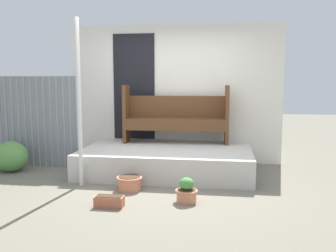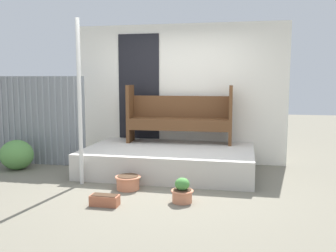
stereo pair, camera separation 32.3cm
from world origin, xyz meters
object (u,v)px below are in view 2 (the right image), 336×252
Objects in this scene: support_post at (80,103)px; bench at (179,115)px; flower_pot_left at (128,182)px; flower_pot_middle at (182,192)px; planter_box_rect at (105,200)px; shrub_by_fence at (17,155)px.

support_post reaches higher than bench.
bench is at bearing 74.53° from flower_pot_left.
support_post reaches higher than flower_pot_left.
planter_box_rect is at bearing -160.73° from flower_pot_middle.
planter_box_rect is at bearing -33.73° from shrub_by_fence.
support_post reaches higher than flower_pot_middle.
support_post is 4.19× the size of shrub_by_fence.
flower_pot_left is 0.64× the size of shrub_by_fence.
support_post is 1.61m from planter_box_rect.
shrub_by_fence is at bearing 146.27° from planter_box_rect.
support_post is 1.37m from flower_pot_left.
planter_box_rect is (-0.07, -0.73, -0.04)m from flower_pot_left.
support_post is 1.98m from bench.
bench is (1.23, 1.53, -0.29)m from support_post.
bench is 5.30× the size of planter_box_rect.
shrub_by_fence reaches higher than flower_pot_left.
flower_pot_middle is at bearing -18.10° from support_post.
bench reaches higher than flower_pot_middle.
bench reaches higher than flower_pot_left.
support_post is 6.83× the size of planter_box_rect.
flower_pot_left is 1.03× the size of planter_box_rect.
planter_box_rect is (0.70, -0.86, -1.16)m from support_post.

